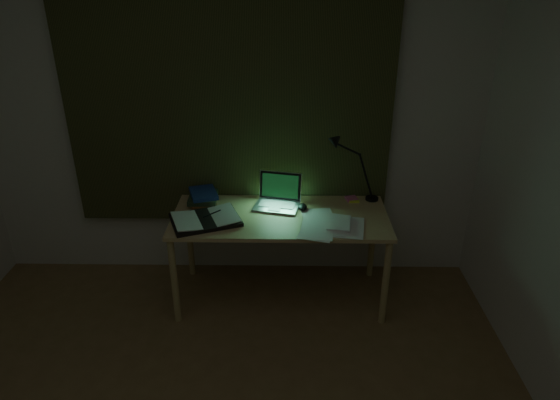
{
  "coord_description": "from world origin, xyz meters",
  "views": [
    {
      "loc": [
        0.39,
        -1.32,
        2.17
      ],
      "look_at": [
        0.35,
        1.49,
        0.82
      ],
      "focal_mm": 32.0,
      "sensor_mm": 36.0,
      "label": 1
    }
  ],
  "objects_px": {
    "open_textbook": "(206,219)",
    "book_stack": "(204,197)",
    "desk": "(280,257)",
    "desk_lamp": "(374,168)",
    "laptop": "(276,193)",
    "loose_papers": "(331,222)"
  },
  "relations": [
    {
      "from": "desk",
      "to": "desk_lamp",
      "type": "xyz_separation_m",
      "value": [
        0.64,
        0.25,
        0.57
      ]
    },
    {
      "from": "laptop",
      "to": "desk_lamp",
      "type": "height_order",
      "value": "desk_lamp"
    },
    {
      "from": "laptop",
      "to": "open_textbook",
      "type": "height_order",
      "value": "laptop"
    },
    {
      "from": "open_textbook",
      "to": "book_stack",
      "type": "xyz_separation_m",
      "value": [
        -0.05,
        0.27,
        0.03
      ]
    },
    {
      "from": "laptop",
      "to": "desk_lamp",
      "type": "distance_m",
      "value": 0.7
    },
    {
      "from": "desk",
      "to": "laptop",
      "type": "bearing_deg",
      "value": 103.35
    },
    {
      "from": "laptop",
      "to": "book_stack",
      "type": "bearing_deg",
      "value": -174.41
    },
    {
      "from": "open_textbook",
      "to": "book_stack",
      "type": "distance_m",
      "value": 0.28
    },
    {
      "from": "laptop",
      "to": "loose_papers",
      "type": "relative_size",
      "value": 0.95
    },
    {
      "from": "open_textbook",
      "to": "loose_papers",
      "type": "height_order",
      "value": "open_textbook"
    },
    {
      "from": "desk",
      "to": "desk_lamp",
      "type": "relative_size",
      "value": 2.93
    },
    {
      "from": "desk_lamp",
      "to": "laptop",
      "type": "bearing_deg",
      "value": -161.64
    },
    {
      "from": "desk",
      "to": "loose_papers",
      "type": "xyz_separation_m",
      "value": [
        0.33,
        -0.11,
        0.33
      ]
    },
    {
      "from": "desk_lamp",
      "to": "loose_papers",
      "type": "bearing_deg",
      "value": -124.22
    },
    {
      "from": "desk",
      "to": "book_stack",
      "type": "xyz_separation_m",
      "value": [
        -0.53,
        0.18,
        0.37
      ]
    },
    {
      "from": "book_stack",
      "to": "open_textbook",
      "type": "bearing_deg",
      "value": -79.6
    },
    {
      "from": "open_textbook",
      "to": "book_stack",
      "type": "relative_size",
      "value": 1.86
    },
    {
      "from": "desk",
      "to": "desk_lamp",
      "type": "height_order",
      "value": "desk_lamp"
    },
    {
      "from": "desk",
      "to": "laptop",
      "type": "xyz_separation_m",
      "value": [
        -0.03,
        0.12,
        0.43
      ]
    },
    {
      "from": "laptop",
      "to": "open_textbook",
      "type": "relative_size",
      "value": 0.79
    },
    {
      "from": "desk_lamp",
      "to": "book_stack",
      "type": "bearing_deg",
      "value": -169.31
    },
    {
      "from": "desk",
      "to": "book_stack",
      "type": "relative_size",
      "value": 6.25
    }
  ]
}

